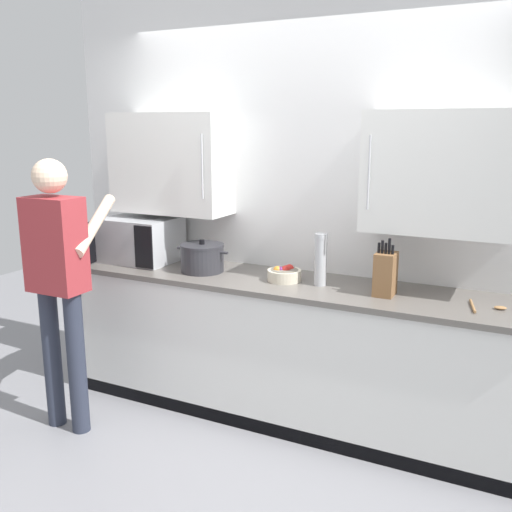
% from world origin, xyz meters
% --- Properties ---
extents(ground_plane, '(9.25, 9.25, 0.00)m').
position_xyz_m(ground_plane, '(0.00, 0.00, 0.00)').
color(ground_plane, gray).
extents(back_wall_tiled, '(3.51, 0.44, 2.79)m').
position_xyz_m(back_wall_tiled, '(0.00, 1.00, 1.45)').
color(back_wall_tiled, white).
rests_on(back_wall_tiled, ground_plane).
extents(counter_unit, '(3.07, 0.62, 0.91)m').
position_xyz_m(counter_unit, '(0.00, 0.71, 0.46)').
color(counter_unit, white).
rests_on(counter_unit, ground_plane).
extents(microwave_oven, '(0.51, 0.76, 0.31)m').
position_xyz_m(microwave_oven, '(-1.13, 0.74, 1.07)').
color(microwave_oven, '#B7BABF').
rests_on(microwave_oven, counter_unit).
extents(fruit_bowl, '(0.21, 0.21, 0.10)m').
position_xyz_m(fruit_bowl, '(0.02, 0.71, 0.96)').
color(fruit_bowl, beige).
rests_on(fruit_bowl, counter_unit).
extents(knife_block, '(0.11, 0.15, 0.34)m').
position_xyz_m(knife_block, '(0.66, 0.67, 1.04)').
color(knife_block, brown).
rests_on(knife_block, counter_unit).
extents(stock_pot, '(0.39, 0.29, 0.21)m').
position_xyz_m(stock_pot, '(-0.56, 0.68, 1.01)').
color(stock_pot, '#2D2D33').
rests_on(stock_pot, counter_unit).
extents(thermos_flask, '(0.08, 0.08, 0.32)m').
position_xyz_m(thermos_flask, '(0.26, 0.71, 1.08)').
color(thermos_flask, '#B7BABF').
rests_on(thermos_flask, counter_unit).
extents(wooden_spoon, '(0.20, 0.21, 0.02)m').
position_xyz_m(wooden_spoon, '(1.21, 0.67, 0.92)').
color(wooden_spoon, '#A37547').
rests_on(wooden_spoon, counter_unit).
extents(person_figure, '(0.44, 0.58, 1.68)m').
position_xyz_m(person_figure, '(-1.13, -0.03, 1.01)').
color(person_figure, '#282D3D').
rests_on(person_figure, ground_plane).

